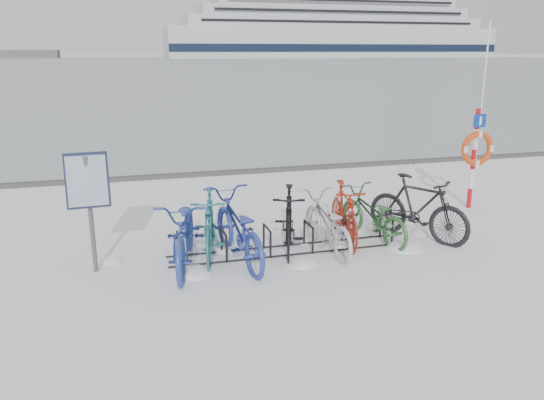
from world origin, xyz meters
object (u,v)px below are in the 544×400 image
Objects in this scene: bike_rack at (288,241)px; lifebuoy_station at (477,149)px; info_board at (88,188)px; cruise_ferry at (332,27)px.

lifebuoy_station reaches higher than bike_rack.
info_board is 0.01× the size of cruise_ferry.
bike_rack is 247.96m from cruise_ferry.
info_board is 249.11m from cruise_ferry.
info_board is (-3.06, -0.06, 1.14)m from bike_rack.
bike_rack is 2.18× the size of info_board.
bike_rack is 1.05× the size of lifebuoy_station.
lifebuoy_station is at bearing 16.95° from bike_rack.
cruise_ferry is (86.84, 228.77, 12.36)m from lifebuoy_station.
info_board is 7.69m from lifebuoy_station.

